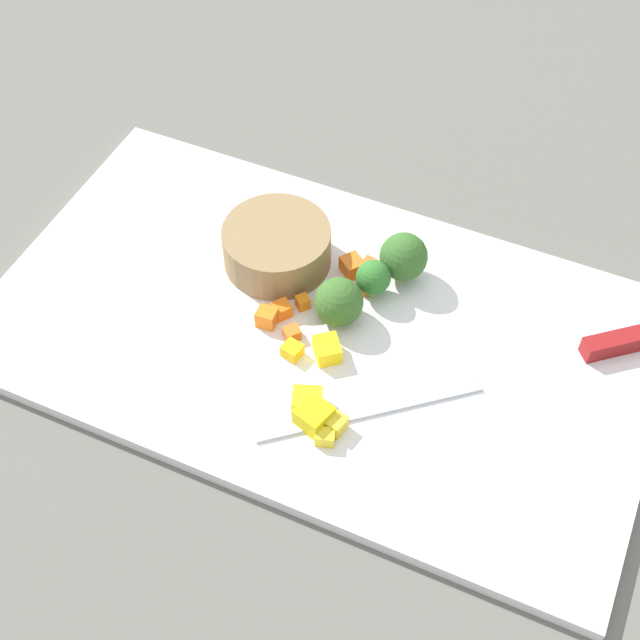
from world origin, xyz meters
The scene contains 22 objects.
ground_plane centered at (0.00, 0.00, 0.00)m, with size 4.00×4.00×0.00m, color #616058.
cutting_board centered at (0.00, 0.00, 0.01)m, with size 0.55×0.31×0.01m, color white.
prep_bowl centered at (-0.06, 0.05, 0.03)m, with size 0.09×0.09×0.04m, color olive.
chef_knife centered at (0.16, 0.02, 0.02)m, with size 0.27×0.22×0.02m.
carrot_dice_0 centered at (0.02, 0.05, 0.02)m, with size 0.01×0.01×0.01m, color orange.
carrot_dice_1 centered at (-0.02, -0.02, 0.02)m, with size 0.01×0.01×0.01m, color orange.
carrot_dice_2 centered at (-0.02, 0.01, 0.02)m, with size 0.01×0.01×0.01m, color orange.
carrot_dice_3 centered at (0.01, 0.07, 0.02)m, with size 0.01×0.01×0.01m, color orange.
carrot_dice_4 centered at (0.00, 0.03, 0.02)m, with size 0.01×0.01×0.01m, color orange.
carrot_dice_5 centered at (0.00, 0.07, 0.02)m, with size 0.02×0.02×0.01m, color orange.
carrot_dice_6 centered at (-0.04, -0.01, 0.02)m, with size 0.02×0.01×0.02m, color orange.
carrot_dice_7 centered at (-0.03, 0.00, 0.02)m, with size 0.01×0.01×0.01m, color orange.
carrot_dice_8 centered at (0.01, 0.02, 0.02)m, with size 0.01×0.01×0.01m, color orange.
pepper_dice_0 centered at (0.02, -0.02, 0.02)m, with size 0.02×0.02×0.02m, color yellow.
pepper_dice_1 centered at (-0.01, -0.03, 0.02)m, with size 0.01×0.01×0.01m, color yellow.
pepper_dice_2 centered at (0.02, -0.08, 0.02)m, with size 0.02×0.02×0.02m, color yellow.
pepper_dice_3 centered at (0.05, -0.10, 0.02)m, with size 0.01×0.01×0.01m, color yellow.
pepper_dice_4 centered at (0.03, -0.09, 0.02)m, with size 0.02×0.02×0.02m, color yellow.
pepper_dice_5 centered at (0.05, -0.08, 0.02)m, with size 0.02×0.02×0.01m, color yellow.
broccoli_floret_0 centered at (0.01, 0.02, 0.03)m, with size 0.04×0.04×0.04m.
broccoli_floret_1 centered at (0.04, 0.08, 0.04)m, with size 0.04×0.04×0.05m.
broccoli_floret_2 centered at (0.03, 0.05, 0.03)m, with size 0.03×0.03×0.04m.
Camera 1 is at (0.19, -0.42, 0.60)m, focal length 50.96 mm.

